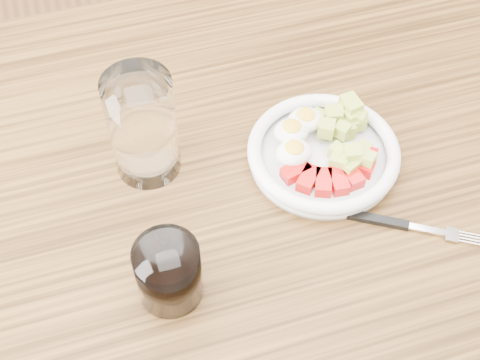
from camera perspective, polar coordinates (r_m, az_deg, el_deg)
name	(u,v)px	position (r m, az deg, el deg)	size (l,w,h in m)	color
dining_table	(249,239)	(0.95, 0.76, -5.08)	(1.50, 0.90, 0.77)	brown
bowl	(323,150)	(0.89, 7.12, 2.57)	(0.20, 0.20, 0.05)	white
fork	(394,223)	(0.86, 13.00, -3.60)	(0.16, 0.10, 0.01)	black
water_glass	(143,127)	(0.84, -8.30, 4.53)	(0.09, 0.09, 0.15)	white
coffee_glass	(169,273)	(0.76, -6.11, -7.87)	(0.07, 0.07, 0.09)	white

